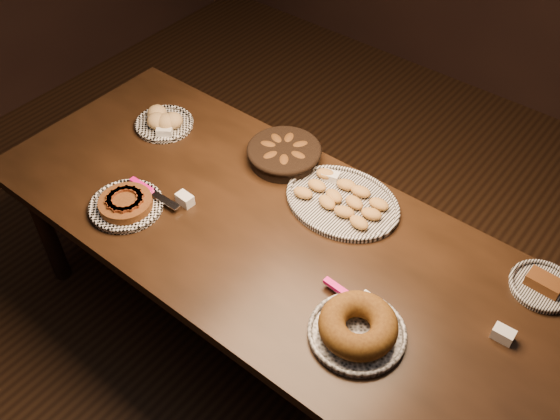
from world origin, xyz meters
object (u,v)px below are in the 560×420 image
Objects in this scene: apple_tart_plate at (126,204)px; bundt_cake_plate at (358,327)px; madeleine_platter at (343,201)px; buffet_table at (271,242)px.

apple_tart_plate is 0.86× the size of bundt_cake_plate.
bundt_cake_plate is at bearing -52.30° from madeleine_platter.
bundt_cake_plate is (0.39, -0.48, 0.02)m from madeleine_platter.
madeleine_platter is (0.66, 0.56, -0.00)m from apple_tart_plate.
bundt_cake_plate is at bearing -19.97° from buffet_table.
madeleine_platter is 1.26× the size of bundt_cake_plate.
bundt_cake_plate is (0.53, -0.19, 0.12)m from buffet_table.
bundt_cake_plate reaches higher than buffet_table.
buffet_table is at bearing 23.87° from apple_tart_plate.
madeleine_platter is at bearing 36.68° from apple_tart_plate.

